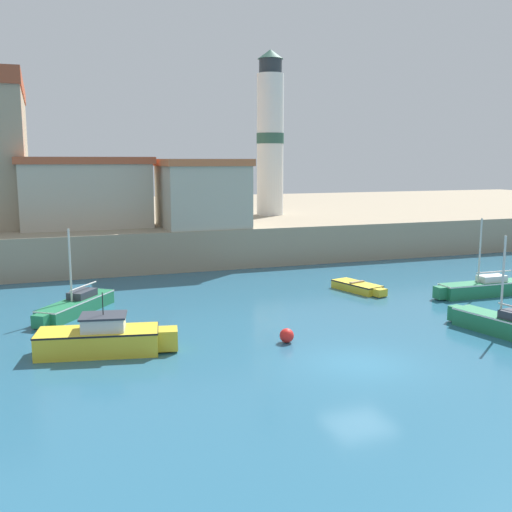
{
  "coord_description": "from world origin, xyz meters",
  "views": [
    {
      "loc": [
        -11.06,
        -19.11,
        7.63
      ],
      "look_at": [
        0.73,
        13.7,
        2.0
      ],
      "focal_mm": 42.0,
      "sensor_mm": 36.0,
      "label": 1
    }
  ],
  "objects_px": {
    "sailboat_green_1": "(506,325)",
    "harbor_shed_mid_row": "(202,193)",
    "sailboat_green_0": "(482,288)",
    "mooring_buoy": "(287,336)",
    "sailboat_green_2": "(76,305)",
    "dinghy_yellow_4": "(358,287)",
    "motorboat_yellow_3": "(103,338)",
    "lighthouse": "(270,136)",
    "harbor_shed_near_wharf": "(85,192)"
  },
  "relations": [
    {
      "from": "dinghy_yellow_4",
      "to": "lighthouse",
      "type": "relative_size",
      "value": 0.27
    },
    {
      "from": "motorboat_yellow_3",
      "to": "harbor_shed_mid_row",
      "type": "bearing_deg",
      "value": 64.27
    },
    {
      "from": "harbor_shed_near_wharf",
      "to": "harbor_shed_mid_row",
      "type": "relative_size",
      "value": 1.53
    },
    {
      "from": "sailboat_green_2",
      "to": "motorboat_yellow_3",
      "type": "bearing_deg",
      "value": -84.42
    },
    {
      "from": "sailboat_green_1",
      "to": "dinghy_yellow_4",
      "type": "xyz_separation_m",
      "value": [
        -1.62,
        10.1,
        -0.22
      ]
    },
    {
      "from": "sailboat_green_2",
      "to": "sailboat_green_0",
      "type": "bearing_deg",
      "value": -9.54
    },
    {
      "from": "sailboat_green_2",
      "to": "harbor_shed_mid_row",
      "type": "relative_size",
      "value": 0.85
    },
    {
      "from": "sailboat_green_0",
      "to": "sailboat_green_2",
      "type": "bearing_deg",
      "value": 170.46
    },
    {
      "from": "sailboat_green_0",
      "to": "harbor_shed_mid_row",
      "type": "distance_m",
      "value": 20.35
    },
    {
      "from": "sailboat_green_2",
      "to": "harbor_shed_mid_row",
      "type": "distance_m",
      "value": 16.12
    },
    {
      "from": "sailboat_green_0",
      "to": "lighthouse",
      "type": "height_order",
      "value": "lighthouse"
    },
    {
      "from": "motorboat_yellow_3",
      "to": "harbor_shed_mid_row",
      "type": "height_order",
      "value": "harbor_shed_mid_row"
    },
    {
      "from": "sailboat_green_1",
      "to": "harbor_shed_mid_row",
      "type": "relative_size",
      "value": 0.92
    },
    {
      "from": "sailboat_green_2",
      "to": "lighthouse",
      "type": "relative_size",
      "value": 0.37
    },
    {
      "from": "lighthouse",
      "to": "harbor_shed_near_wharf",
      "type": "height_order",
      "value": "lighthouse"
    },
    {
      "from": "sailboat_green_0",
      "to": "sailboat_green_1",
      "type": "relative_size",
      "value": 1.03
    },
    {
      "from": "sailboat_green_2",
      "to": "mooring_buoy",
      "type": "height_order",
      "value": "sailboat_green_2"
    },
    {
      "from": "sailboat_green_0",
      "to": "mooring_buoy",
      "type": "relative_size",
      "value": 9.57
    },
    {
      "from": "sailboat_green_0",
      "to": "sailboat_green_2",
      "type": "xyz_separation_m",
      "value": [
        -21.85,
        3.67,
        -0.04
      ]
    },
    {
      "from": "mooring_buoy",
      "to": "lighthouse",
      "type": "height_order",
      "value": "lighthouse"
    },
    {
      "from": "lighthouse",
      "to": "motorboat_yellow_3",
      "type": "bearing_deg",
      "value": -123.46
    },
    {
      "from": "sailboat_green_2",
      "to": "motorboat_yellow_3",
      "type": "height_order",
      "value": "sailboat_green_2"
    },
    {
      "from": "sailboat_green_0",
      "to": "sailboat_green_1",
      "type": "xyz_separation_m",
      "value": [
        -4.37,
        -6.65,
        0.02
      ]
    },
    {
      "from": "sailboat_green_0",
      "to": "sailboat_green_1",
      "type": "distance_m",
      "value": 7.96
    },
    {
      "from": "motorboat_yellow_3",
      "to": "dinghy_yellow_4",
      "type": "height_order",
      "value": "motorboat_yellow_3"
    },
    {
      "from": "sailboat_green_1",
      "to": "sailboat_green_2",
      "type": "height_order",
      "value": "sailboat_green_1"
    },
    {
      "from": "sailboat_green_2",
      "to": "sailboat_green_1",
      "type": "bearing_deg",
      "value": -30.56
    },
    {
      "from": "sailboat_green_0",
      "to": "lighthouse",
      "type": "distance_m",
      "value": 24.78
    },
    {
      "from": "motorboat_yellow_3",
      "to": "mooring_buoy",
      "type": "height_order",
      "value": "motorboat_yellow_3"
    },
    {
      "from": "sailboat_green_1",
      "to": "sailboat_green_0",
      "type": "bearing_deg",
      "value": 56.68
    },
    {
      "from": "sailboat_green_1",
      "to": "harbor_shed_near_wharf",
      "type": "xyz_separation_m",
      "value": [
        -15.78,
        25.08,
        4.83
      ]
    },
    {
      "from": "sailboat_green_2",
      "to": "lighthouse",
      "type": "bearing_deg",
      "value": 46.99
    },
    {
      "from": "mooring_buoy",
      "to": "sailboat_green_0",
      "type": "bearing_deg",
      "value": 17.38
    },
    {
      "from": "mooring_buoy",
      "to": "lighthouse",
      "type": "xyz_separation_m",
      "value": [
        9.62,
        26.95,
        9.35
      ]
    },
    {
      "from": "sailboat_green_2",
      "to": "dinghy_yellow_4",
      "type": "bearing_deg",
      "value": -0.81
    },
    {
      "from": "dinghy_yellow_4",
      "to": "sailboat_green_1",
      "type": "bearing_deg",
      "value": -80.88
    },
    {
      "from": "mooring_buoy",
      "to": "harbor_shed_near_wharf",
      "type": "xyz_separation_m",
      "value": [
        -6.38,
        22.74,
        5.03
      ]
    },
    {
      "from": "sailboat_green_1",
      "to": "sailboat_green_2",
      "type": "distance_m",
      "value": 20.3
    },
    {
      "from": "harbor_shed_near_wharf",
      "to": "dinghy_yellow_4",
      "type": "bearing_deg",
      "value": -46.62
    },
    {
      "from": "sailboat_green_2",
      "to": "harbor_shed_mid_row",
      "type": "bearing_deg",
      "value": 50.92
    },
    {
      "from": "dinghy_yellow_4",
      "to": "harbor_shed_mid_row",
      "type": "height_order",
      "value": "harbor_shed_mid_row"
    },
    {
      "from": "sailboat_green_0",
      "to": "dinghy_yellow_4",
      "type": "bearing_deg",
      "value": 150.07
    },
    {
      "from": "sailboat_green_0",
      "to": "dinghy_yellow_4",
      "type": "xyz_separation_m",
      "value": [
        -5.99,
        3.45,
        -0.21
      ]
    },
    {
      "from": "sailboat_green_1",
      "to": "motorboat_yellow_3",
      "type": "distance_m",
      "value": 17.18
    },
    {
      "from": "harbor_shed_near_wharf",
      "to": "harbor_shed_mid_row",
      "type": "height_order",
      "value": "harbor_shed_near_wharf"
    },
    {
      "from": "sailboat_green_2",
      "to": "dinghy_yellow_4",
      "type": "xyz_separation_m",
      "value": [
        15.86,
        -0.22,
        -0.17
      ]
    },
    {
      "from": "sailboat_green_2",
      "to": "lighthouse",
      "type": "xyz_separation_m",
      "value": [
        17.69,
        18.97,
        9.22
      ]
    },
    {
      "from": "sailboat_green_2",
      "to": "motorboat_yellow_3",
      "type": "xyz_separation_m",
      "value": [
        0.66,
        -6.8,
        0.17
      ]
    },
    {
      "from": "sailboat_green_1",
      "to": "motorboat_yellow_3",
      "type": "bearing_deg",
      "value": 168.19
    },
    {
      "from": "dinghy_yellow_4",
      "to": "lighthouse",
      "type": "height_order",
      "value": "lighthouse"
    }
  ]
}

